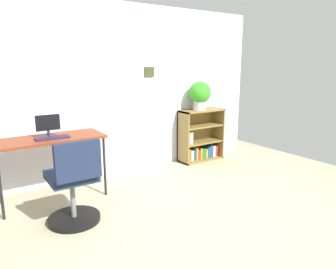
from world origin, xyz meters
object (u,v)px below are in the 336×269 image
object	(u,v)px
monitor	(48,126)
office_chair	(74,188)
potted_plant_on_shelf	(200,94)
desk	(50,143)
bookshelf_low	(199,138)
keyboard	(52,138)

from	to	relation	value
monitor	office_chair	world-z (taller)	monitor
monitor	potted_plant_on_shelf	world-z (taller)	potted_plant_on_shelf
desk	bookshelf_low	world-z (taller)	bookshelf_low
monitor	keyboard	distance (m)	0.16
potted_plant_on_shelf	desk	bearing A→B (deg)	-174.44
monitor	bookshelf_low	size ratio (longest dim) A/B	0.32
desk	potted_plant_on_shelf	world-z (taller)	potted_plant_on_shelf
office_chair	keyboard	bearing A→B (deg)	91.27
bookshelf_low	office_chair	bearing A→B (deg)	-157.23
monitor	office_chair	xyz separation A→B (m)	(0.03, -0.76, -0.49)
desk	monitor	xyz separation A→B (m)	(0.01, 0.04, 0.19)
monitor	potted_plant_on_shelf	bearing A→B (deg)	4.66
keyboard	bookshelf_low	xyz separation A→B (m)	(2.42, 0.36, -0.40)
office_chair	bookshelf_low	distance (m)	2.61
potted_plant_on_shelf	keyboard	bearing A→B (deg)	-172.63
monitor	keyboard	world-z (taller)	monitor
keyboard	bookshelf_low	world-z (taller)	bookshelf_low
keyboard	office_chair	xyz separation A→B (m)	(0.01, -0.65, -0.38)
keyboard	potted_plant_on_shelf	world-z (taller)	potted_plant_on_shelf
monitor	bookshelf_low	distance (m)	2.50
bookshelf_low	potted_plant_on_shelf	bearing A→B (deg)	-133.16
keyboard	potted_plant_on_shelf	size ratio (longest dim) A/B	0.80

